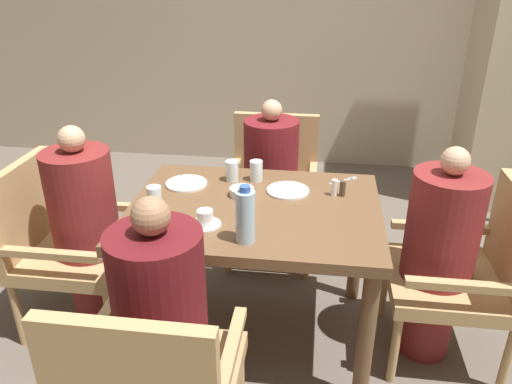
# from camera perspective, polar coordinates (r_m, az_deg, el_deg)

# --- Properties ---
(ground_plane) EXTENTS (16.00, 16.00, 0.00)m
(ground_plane) POSITION_cam_1_polar(r_m,az_deg,el_deg) (2.69, -0.13, -15.67)
(ground_plane) COLOR #60564C
(wall_back) EXTENTS (8.00, 0.06, 2.80)m
(wall_back) POSITION_cam_1_polar(r_m,az_deg,el_deg) (4.50, 4.40, 20.55)
(wall_back) COLOR tan
(wall_back) RESTS_ON ground_plane
(dining_table) EXTENTS (1.14, 0.88, 0.73)m
(dining_table) POSITION_cam_1_polar(r_m,az_deg,el_deg) (2.33, -0.14, -3.85)
(dining_table) COLOR brown
(dining_table) RESTS_ON ground_plane
(chair_left_side) EXTENTS (0.54, 0.54, 0.87)m
(chair_left_side) POSITION_cam_1_polar(r_m,az_deg,el_deg) (2.70, -21.32, -5.14)
(chair_left_side) COLOR tan
(chair_left_side) RESTS_ON ground_plane
(diner_in_left_chair) EXTENTS (0.32, 0.32, 1.08)m
(diner_in_left_chair) POSITION_cam_1_polar(r_m,az_deg,el_deg) (2.60, -18.84, -3.93)
(diner_in_left_chair) COLOR maroon
(diner_in_left_chair) RESTS_ON ground_plane
(chair_far_side) EXTENTS (0.54, 0.54, 0.87)m
(chair_far_side) POSITION_cam_1_polar(r_m,az_deg,el_deg) (3.15, 1.95, 1.09)
(chair_far_side) COLOR tan
(chair_far_side) RESTS_ON ground_plane
(diner_in_far_chair) EXTENTS (0.32, 0.32, 1.04)m
(diner_in_far_chair) POSITION_cam_1_polar(r_m,az_deg,el_deg) (3.00, 1.69, 1.06)
(diner_in_far_chair) COLOR maroon
(diner_in_far_chair) RESTS_ON ground_plane
(chair_right_side) EXTENTS (0.54, 0.54, 0.87)m
(chair_right_side) POSITION_cam_1_polar(r_m,az_deg,el_deg) (2.49, 23.07, -8.16)
(chair_right_side) COLOR tan
(chair_right_side) RESTS_ON ground_plane
(diner_in_right_chair) EXTENTS (0.32, 0.32, 1.06)m
(diner_in_right_chair) POSITION_cam_1_polar(r_m,az_deg,el_deg) (2.42, 20.10, -6.71)
(diner_in_right_chair) COLOR maroon
(diner_in_right_chair) RESTS_ON ground_plane
(diner_in_near_chair) EXTENTS (0.32, 0.32, 1.10)m
(diner_in_near_chair) POSITION_cam_1_polar(r_m,az_deg,el_deg) (1.85, -10.60, -15.78)
(diner_in_near_chair) COLOR #5B1419
(diner_in_near_chair) RESTS_ON ground_plane
(plate_main_left) EXTENTS (0.21, 0.21, 0.01)m
(plate_main_left) POSITION_cam_1_polar(r_m,az_deg,el_deg) (2.42, 3.67, 0.16)
(plate_main_left) COLOR white
(plate_main_left) RESTS_ON dining_table
(plate_main_right) EXTENTS (0.21, 0.21, 0.01)m
(plate_main_right) POSITION_cam_1_polar(r_m,az_deg,el_deg) (2.51, -7.95, 0.96)
(plate_main_right) COLOR white
(plate_main_right) RESTS_ON dining_table
(plate_dessert_center) EXTENTS (0.21, 0.21, 0.01)m
(plate_dessert_center) POSITION_cam_1_polar(r_m,az_deg,el_deg) (2.10, -12.50, -4.57)
(plate_dessert_center) COLOR white
(plate_dessert_center) RESTS_ON dining_table
(teacup_with_saucer) EXTENTS (0.13, 0.13, 0.07)m
(teacup_with_saucer) POSITION_cam_1_polar(r_m,az_deg,el_deg) (2.12, -5.83, -3.14)
(teacup_with_saucer) COLOR white
(teacup_with_saucer) RESTS_ON dining_table
(bowl_small) EXTENTS (0.12, 0.12, 0.04)m
(bowl_small) POSITION_cam_1_polar(r_m,az_deg,el_deg) (2.37, -1.64, 0.03)
(bowl_small) COLOR white
(bowl_small) RESTS_ON dining_table
(water_bottle) EXTENTS (0.08, 0.08, 0.24)m
(water_bottle) POSITION_cam_1_polar(r_m,az_deg,el_deg) (1.95, -1.24, -2.75)
(water_bottle) COLOR #A3C6DB
(water_bottle) RESTS_ON dining_table
(glass_tall_near) EXTENTS (0.06, 0.06, 0.11)m
(glass_tall_near) POSITION_cam_1_polar(r_m,az_deg,el_deg) (2.52, 0.02, 2.45)
(glass_tall_near) COLOR silver
(glass_tall_near) RESTS_ON dining_table
(glass_tall_mid) EXTENTS (0.06, 0.06, 0.11)m
(glass_tall_mid) POSITION_cam_1_polar(r_m,az_deg,el_deg) (2.28, -11.53, -0.62)
(glass_tall_mid) COLOR silver
(glass_tall_mid) RESTS_ON dining_table
(glass_tall_far) EXTENTS (0.06, 0.06, 0.11)m
(glass_tall_far) POSITION_cam_1_polar(r_m,az_deg,el_deg) (2.52, -2.75, 2.43)
(glass_tall_far) COLOR silver
(glass_tall_far) RESTS_ON dining_table
(salt_shaker) EXTENTS (0.03, 0.03, 0.08)m
(salt_shaker) POSITION_cam_1_polar(r_m,az_deg,el_deg) (2.39, 8.94, 0.50)
(salt_shaker) COLOR white
(salt_shaker) RESTS_ON dining_table
(pepper_shaker) EXTENTS (0.03, 0.03, 0.08)m
(pepper_shaker) POSITION_cam_1_polar(r_m,az_deg,el_deg) (2.40, 9.87, 0.40)
(pepper_shaker) COLOR #4C3D2D
(pepper_shaker) RESTS_ON dining_table
(fork_beside_plate) EXTENTS (0.15, 0.11, 0.00)m
(fork_beside_plate) POSITION_cam_1_polar(r_m,az_deg,el_deg) (2.58, 10.23, 1.36)
(fork_beside_plate) COLOR silver
(fork_beside_plate) RESTS_ON dining_table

